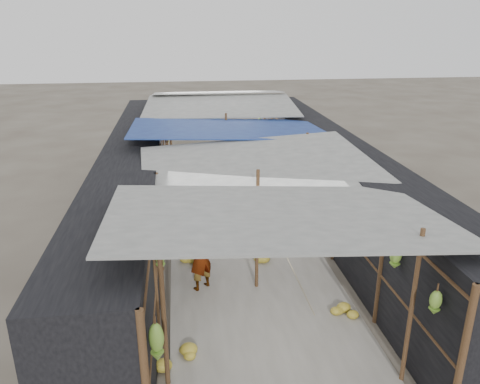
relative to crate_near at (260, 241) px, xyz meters
name	(u,v)px	position (x,y,z in m)	size (l,w,h in m)	color
aisle_slab	(236,221)	(-0.39, 1.67, -0.16)	(3.60, 16.00, 0.02)	#9E998E
stall_left	(135,187)	(-3.09, 1.67, 0.98)	(1.40, 15.00, 2.30)	black
stall_right	(331,179)	(2.31, 1.67, 0.98)	(1.40, 15.00, 2.30)	black
crate_near	(260,241)	(0.00, 0.00, 0.00)	(0.56, 0.44, 0.33)	#8F6C48
crate_mid	(256,217)	(0.15, 1.56, -0.03)	(0.44, 0.35, 0.26)	#8F6C48
crate_back	(208,174)	(-0.89, 5.62, -0.02)	(0.47, 0.38, 0.30)	#8F6C48
black_basin	(261,186)	(0.78, 4.30, -0.08)	(0.57, 0.57, 0.17)	black
vendor_elderly	(200,257)	(-1.55, -1.74, 0.58)	(0.55, 0.36, 1.50)	silver
shopper_blue	(202,223)	(-1.43, -0.25, 0.68)	(0.82, 0.64, 1.69)	#1E3A9A
vendor_seated	(284,207)	(0.93, 1.49, 0.28)	(0.58, 0.33, 0.90)	#49433F
market_canopy	(235,135)	(-0.36, 2.01, 2.24)	(5.62, 15.20, 2.77)	brown
hanging_bananas	(235,170)	(-0.45, 1.34, 1.46)	(3.95, 14.19, 0.86)	olive
floor_bananas	(223,227)	(-0.81, 1.02, -0.03)	(3.67, 11.10, 0.33)	olive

